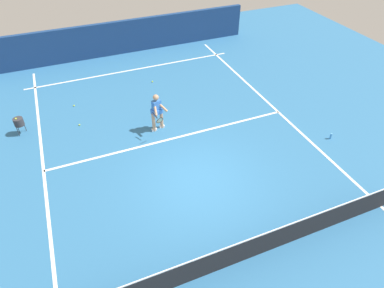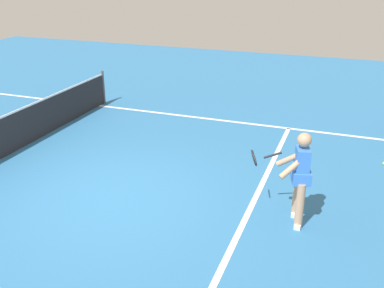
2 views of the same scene
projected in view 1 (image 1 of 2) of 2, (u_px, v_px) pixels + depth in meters
The scene contains 13 objects.
ground_plane at pixel (199, 181), 11.06m from camera, with size 28.55×28.55×0.00m, color teal.
court_back_wall at pixel (121, 37), 18.13m from camera, with size 14.38×0.24×1.76m, color navy.
baseline_marking at pixel (133, 70), 17.11m from camera, with size 10.38×0.10×0.01m, color white.
service_line_marking at pixel (174, 138), 12.79m from camera, with size 9.38×0.10×0.01m, color white.
sideline_left_marking at pixel (315, 146), 12.44m from camera, with size 0.10×19.96×0.01m, color white.
sideline_right_marking at pixel (49, 225), 9.68m from camera, with size 0.10×19.96×0.01m, color white.
court_net at pixel (247, 249), 8.56m from camera, with size 10.06×0.08×0.98m.
tennis_player at pixel (157, 111), 12.70m from camera, with size 0.66×1.07×1.55m.
tennis_ball_near at pixel (79, 125), 13.41m from camera, with size 0.07×0.07×0.07m, color #D1E533.
tennis_ball_mid at pixel (152, 81), 16.12m from camera, with size 0.07×0.07×0.07m, color #D1E533.
tennis_ball_far at pixel (74, 106), 14.49m from camera, with size 0.07×0.07×0.07m, color #D1E533.
ball_hopper at pixel (19, 122), 12.69m from camera, with size 0.36×0.36×0.74m.
water_bottle at pixel (331, 136), 12.71m from camera, with size 0.07×0.07×0.24m, color #4C9EE5.
Camera 1 is at (3.17, 7.10, 7.96)m, focal length 31.51 mm.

